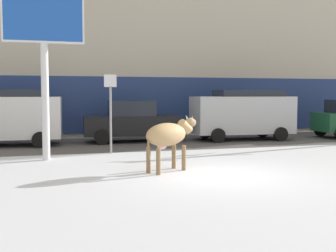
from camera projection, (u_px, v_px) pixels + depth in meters
name	position (u px, v px, depth m)	size (l,w,h in m)	color
ground_plane	(219.00, 175.00, 11.10)	(120.00, 120.00, 0.00)	white
road_strip	(151.00, 143.00, 18.59)	(60.00, 5.60, 0.01)	#514F4C
building_facade	(127.00, 17.00, 23.90)	(44.00, 6.10, 13.00)	#BCB29E
cow_tan	(168.00, 135.00, 11.58)	(1.85, 1.29, 1.54)	tan
billboard	(44.00, 25.00, 13.33)	(2.52, 0.24, 5.56)	silver
car_white_van	(4.00, 116.00, 17.29)	(4.69, 2.31, 2.32)	white
car_black_sedan	(132.00, 122.00, 18.86)	(4.29, 2.15, 1.84)	black
car_silver_van	(242.00, 113.00, 19.68)	(4.69, 2.31, 2.32)	#B7BABF
pedestrian_near_billboard	(253.00, 117.00, 23.07)	(0.36, 0.24, 1.73)	#282833
street_sign	(111.00, 107.00, 15.04)	(0.44, 0.08, 2.82)	gray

